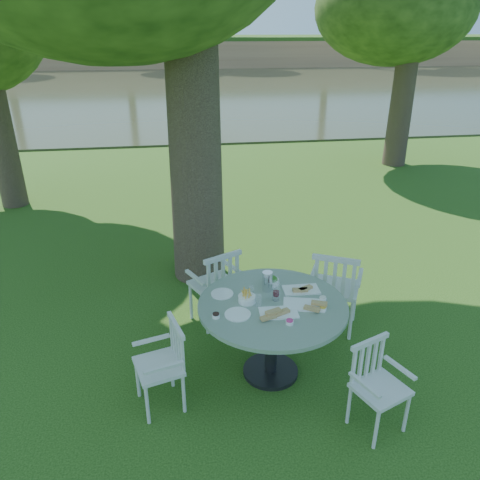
# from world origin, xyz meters

# --- Properties ---
(ground) EXTENTS (140.00, 140.00, 0.00)m
(ground) POSITION_xyz_m (0.00, 0.00, 0.00)
(ground) COLOR #17390C
(ground) RESTS_ON ground
(table) EXTENTS (1.43, 1.43, 0.82)m
(table) POSITION_xyz_m (0.10, -1.24, 0.67)
(table) COLOR black
(table) RESTS_ON ground
(chair_ne) EXTENTS (0.67, 0.65, 1.00)m
(chair_ne) POSITION_xyz_m (0.94, -0.63, 0.59)
(chair_ne) COLOR silver
(chair_ne) RESTS_ON ground
(chair_nw) EXTENTS (0.63, 0.62, 0.95)m
(chair_nw) POSITION_xyz_m (-0.33, -0.29, 0.56)
(chair_nw) COLOR silver
(chair_nw) RESTS_ON ground
(chair_sw) EXTENTS (0.50, 0.52, 0.84)m
(chair_sw) POSITION_xyz_m (-0.92, -1.49, 0.50)
(chair_sw) COLOR silver
(chair_sw) RESTS_ON ground
(chair_se) EXTENTS (0.53, 0.51, 0.82)m
(chair_se) POSITION_xyz_m (0.83, -2.00, 0.48)
(chair_se) COLOR silver
(chair_se) RESTS_ON ground
(tableware) EXTENTS (1.12, 0.84, 0.20)m
(tableware) POSITION_xyz_m (0.09, -1.14, 0.87)
(tableware) COLOR white
(tableware) RESTS_ON table
(river) EXTENTS (100.00, 28.00, 0.12)m
(river) POSITION_xyz_m (0.00, 23.00, 0.00)
(river) COLOR #2E331E
(river) RESTS_ON ground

